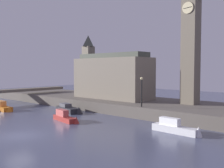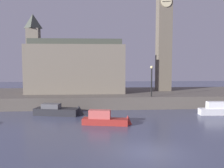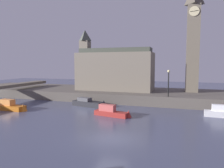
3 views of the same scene
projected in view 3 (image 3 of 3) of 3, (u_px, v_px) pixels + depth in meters
The scene contains 8 objects.
ground_plane at pixel (112, 139), 17.40m from camera, with size 120.00×120.00×0.00m, color #474C66.
far_embankment at pixel (149, 95), 36.23m from camera, with size 70.00×12.00×1.50m, color #5B544C.
clock_tower at pixel (193, 36), 34.39m from camera, with size 2.17×2.23×17.48m.
parliament_hall at pixel (113, 69), 37.57m from camera, with size 13.15×5.27×10.64m.
streetlamp at pixel (168, 80), 29.78m from camera, with size 0.36×0.36×3.73m.
boat_barge_dark at pixel (92, 103), 30.62m from camera, with size 5.64×2.54×1.42m.
boat_dinghy_red at pixel (114, 112), 24.86m from camera, with size 4.72×1.77×1.54m.
boat_patrol_orange at pixel (13, 107), 28.14m from camera, with size 4.82×1.51×1.57m.
Camera 3 is at (5.37, -16.04, 6.05)m, focal length 34.43 mm.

